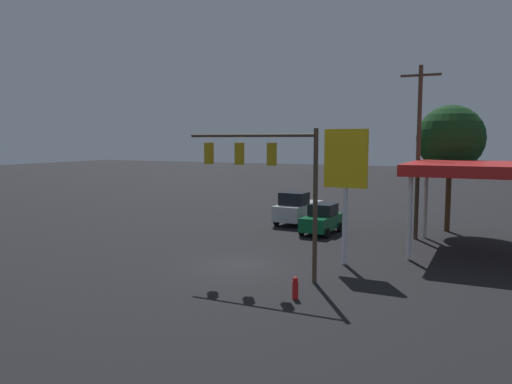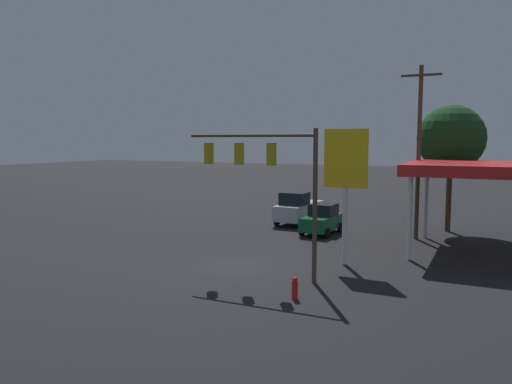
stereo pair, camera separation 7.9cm
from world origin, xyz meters
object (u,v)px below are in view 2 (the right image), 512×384
traffic_signal_assembly (266,168)px  pickup_parked (298,209)px  utility_pole (419,149)px  price_sign (346,166)px  street_tree (451,139)px  hatchback_crossing (322,219)px  fire_hydrant (295,288)px

traffic_signal_assembly → pickup_parked: (3.86, -14.19, -3.82)m
utility_pole → price_sign: size_ratio=1.59×
pickup_parked → price_sign: bearing=34.1°
traffic_signal_assembly → street_tree: size_ratio=0.78×
pickup_parked → utility_pole: bearing=78.0°
utility_pole → price_sign: (2.29, 8.20, -0.75)m
traffic_signal_assembly → price_sign: 4.56m
traffic_signal_assembly → utility_pole: bearing=-112.2°
utility_pole → hatchback_crossing: utility_pole is taller
traffic_signal_assembly → pickup_parked: 15.19m
traffic_signal_assembly → street_tree: street_tree is taller
utility_pole → pickup_parked: utility_pole is taller
utility_pole → street_tree: size_ratio=1.26×
hatchback_crossing → street_tree: 10.20m
pickup_parked → street_tree: bearing=100.5°
fire_hydrant → street_tree: bearing=-102.6°
hatchback_crossing → street_tree: size_ratio=0.46×
traffic_signal_assembly → price_sign: price_sign is taller
utility_pole → pickup_parked: 10.10m
traffic_signal_assembly → hatchback_crossing: size_ratio=1.72×
utility_pole → hatchback_crossing: (5.89, 0.82, -4.70)m
street_tree → fire_hydrant: 19.45m
fire_hydrant → pickup_parked: bearing=-69.4°
price_sign → street_tree: street_tree is taller
utility_pole → street_tree: (-1.54, -3.70, 0.63)m
traffic_signal_assembly → street_tree: (-6.43, -15.65, 1.34)m
pickup_parked → street_tree: street_tree is taller
traffic_signal_assembly → hatchback_crossing: traffic_signal_assembly is taller
price_sign → hatchback_crossing: bearing=-64.0°
utility_pole → fire_hydrant: (2.50, 14.41, -5.21)m
street_tree → traffic_signal_assembly: bearing=67.7°
price_sign → utility_pole: bearing=-105.6°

